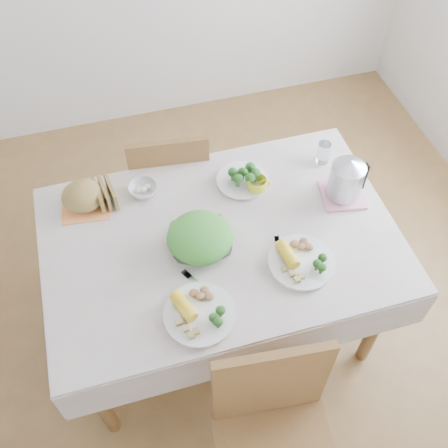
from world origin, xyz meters
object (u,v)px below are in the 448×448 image
object	(u,v)px
yellow_mug	(257,185)
electric_kettle	(347,177)
salad_bowl	(200,242)
dinner_plate_right	(301,263)
dinner_plate_left	(200,315)
dining_table	(221,285)
chair_far	(170,178)

from	to	relation	value
yellow_mug	electric_kettle	world-z (taller)	electric_kettle
salad_bowl	yellow_mug	distance (m)	0.40
dinner_plate_right	yellow_mug	xyz separation A→B (m)	(-0.05, 0.43, 0.03)
salad_bowl	electric_kettle	size ratio (longest dim) A/B	1.24
dinner_plate_left	dinner_plate_right	world-z (taller)	same
salad_bowl	dinner_plate_left	distance (m)	0.33
salad_bowl	electric_kettle	distance (m)	0.70
dining_table	yellow_mug	world-z (taller)	yellow_mug
dinner_plate_right	dining_table	bearing A→B (deg)	141.08
chair_far	yellow_mug	world-z (taller)	chair_far
salad_bowl	electric_kettle	xyz separation A→B (m)	(0.69, 0.10, 0.09)
yellow_mug	electric_kettle	bearing A→B (deg)	-20.86
salad_bowl	dining_table	bearing A→B (deg)	14.25
dining_table	salad_bowl	bearing A→B (deg)	-165.75
dinner_plate_right	electric_kettle	world-z (taller)	electric_kettle
salad_bowl	yellow_mug	world-z (taller)	yellow_mug
yellow_mug	electric_kettle	xyz separation A→B (m)	(0.36, -0.14, 0.08)
dinner_plate_left	electric_kettle	bearing A→B (deg)	28.09
salad_bowl	dinner_plate_right	distance (m)	0.42
dinner_plate_left	yellow_mug	size ratio (longest dim) A/B	3.00
salad_bowl	electric_kettle	world-z (taller)	electric_kettle
chair_far	electric_kettle	world-z (taller)	electric_kettle
chair_far	salad_bowl	distance (m)	0.77
dining_table	dinner_plate_left	distance (m)	0.55
dinner_plate_left	yellow_mug	distance (m)	0.68
dining_table	chair_far	bearing A→B (deg)	98.17
dining_table	electric_kettle	distance (m)	0.78
dinner_plate_left	dining_table	bearing A→B (deg)	62.06
dining_table	chair_far	size ratio (longest dim) A/B	1.56
salad_bowl	electric_kettle	bearing A→B (deg)	8.00
chair_far	dinner_plate_right	size ratio (longest dim) A/B	3.27
salad_bowl	dinner_plate_right	bearing A→B (deg)	-28.21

